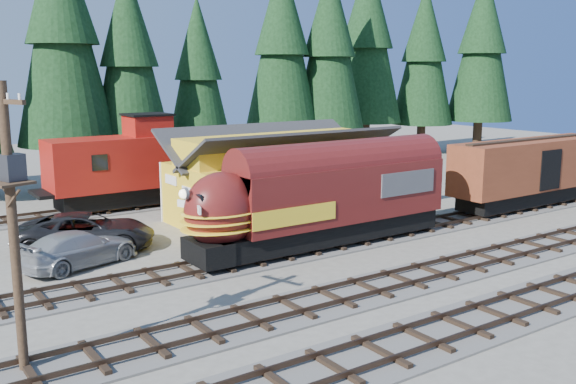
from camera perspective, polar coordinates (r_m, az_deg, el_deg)
ground at (r=29.54m, az=10.78°, el=-6.03°), size 120.00×120.00×0.00m
track_siding at (r=39.39m, az=16.90°, el=-2.01°), size 68.00×3.20×0.33m
track_spur at (r=39.98m, az=-18.94°, el=-1.94°), size 32.00×3.20×0.33m
depot at (r=36.82m, az=-0.75°, el=2.20°), size 12.80×7.00×5.30m
conifer_backdrop at (r=51.72m, az=-5.94°, el=12.84°), size 79.33×21.69×17.19m
locomotive at (r=30.36m, az=2.39°, el=-0.91°), size 14.23×2.83×3.87m
boxcar at (r=42.47m, az=20.78°, el=1.86°), size 12.45×2.67×3.91m
caboose at (r=40.82m, az=-13.50°, el=2.31°), size 10.35×3.00×5.38m
utility_pole at (r=18.94m, az=-23.27°, el=-1.57°), size 1.27×1.92×8.17m
pickup_truck_a at (r=32.06m, az=-17.51°, el=-3.37°), size 7.04×5.33×1.78m
pickup_truck_b at (r=29.53m, az=-18.11°, el=-4.80°), size 5.82×3.77×1.57m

